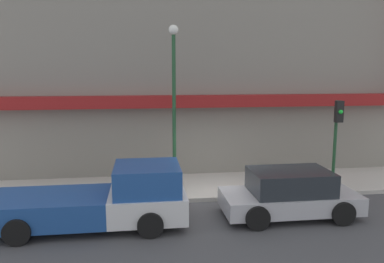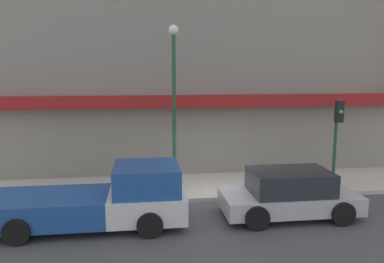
{
  "view_description": "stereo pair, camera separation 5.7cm",
  "coord_description": "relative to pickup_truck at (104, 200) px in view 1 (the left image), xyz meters",
  "views": [
    {
      "loc": [
        -2.58,
        -12.6,
        4.62
      ],
      "look_at": [
        -0.74,
        1.3,
        2.35
      ],
      "focal_mm": 35.0,
      "sensor_mm": 36.0,
      "label": 1
    },
    {
      "loc": [
        -2.52,
        -12.61,
        4.62
      ],
      "look_at": [
        -0.74,
        1.3,
        2.35
      ],
      "focal_mm": 35.0,
      "sensor_mm": 36.0,
      "label": 2
    }
  ],
  "objects": [
    {
      "name": "building",
      "position": [
        3.81,
        6.35,
        4.79
      ],
      "size": [
        19.8,
        3.8,
        11.22
      ],
      "color": "gray",
      "rests_on": "ground"
    },
    {
      "name": "parked_car",
      "position": [
        5.82,
        0.0,
        -0.07
      ],
      "size": [
        4.31,
        2.08,
        1.51
      ],
      "rotation": [
        0.0,
        0.0,
        0.03
      ],
      "color": "#ADADB2",
      "rests_on": "ground"
    },
    {
      "name": "ground_plane",
      "position": [
        3.79,
        1.62,
        -0.81
      ],
      "size": [
        80.0,
        80.0,
        0.0
      ],
      "primitive_type": "plane",
      "color": "#424244"
    },
    {
      "name": "pickup_truck",
      "position": [
        0.0,
        0.0,
        0.0
      ],
      "size": [
        5.72,
        2.28,
        1.84
      ],
      "rotation": [
        0.0,
        0.0,
        0.02
      ],
      "color": "silver",
      "rests_on": "ground"
    },
    {
      "name": "sidewalk",
      "position": [
        3.79,
        3.25,
        -0.73
      ],
      "size": [
        36.0,
        3.25,
        0.15
      ],
      "color": "#B7B2A8",
      "rests_on": "ground"
    },
    {
      "name": "street_lamp",
      "position": [
        2.39,
        3.05,
        3.13
      ],
      "size": [
        0.36,
        0.36,
        6.14
      ],
      "color": "#1E4728",
      "rests_on": "sidewalk"
    },
    {
      "name": "fire_hydrant",
      "position": [
        1.31,
        2.53,
        -0.33
      ],
      "size": [
        0.18,
        0.18,
        0.67
      ],
      "color": "#196633",
      "rests_on": "sidewalk"
    },
    {
      "name": "traffic_light",
      "position": [
        8.4,
        1.99,
        1.69
      ],
      "size": [
        0.28,
        0.42,
        3.39
      ],
      "color": "#1E4728",
      "rests_on": "sidewalk"
    }
  ]
}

